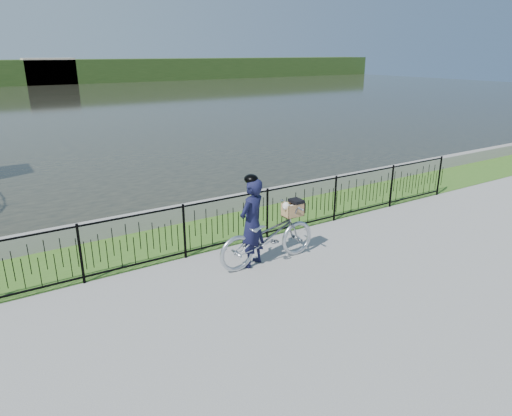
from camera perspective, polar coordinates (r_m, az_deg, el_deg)
ground at (r=8.63m, az=1.82°, el=-8.50°), size 120.00×120.00×0.00m
grass_strip at (r=10.68m, az=-6.08°, el=-3.00°), size 60.00×2.00×0.01m
water at (r=39.74m, az=-26.67°, el=11.27°), size 120.00×120.00×0.00m
quay_wall at (r=11.46m, az=-8.37°, el=-0.50°), size 60.00×0.30×0.40m
fence at (r=9.64m, az=-3.51°, el=-1.74°), size 14.00×0.06×1.15m
far_building_right at (r=65.67m, az=-24.40°, el=15.30°), size 6.00×3.00×3.20m
bicycle_rig at (r=8.94m, az=1.52°, el=-3.45°), size 2.14×0.75×1.21m
cyclist at (r=8.71m, az=-0.51°, el=-1.73°), size 0.75×0.64×1.83m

